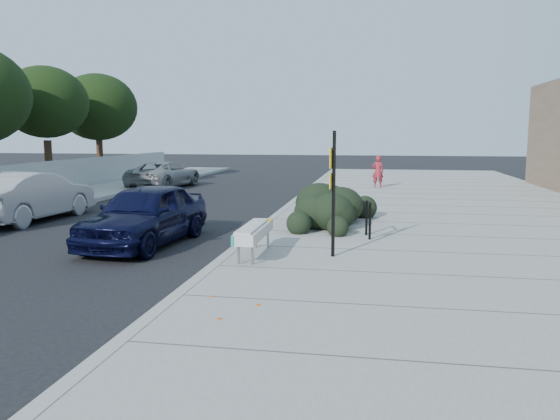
% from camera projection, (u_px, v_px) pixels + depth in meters
% --- Properties ---
extents(ground, '(120.00, 120.00, 0.00)m').
position_uv_depth(ground, '(213.00, 273.00, 10.71)').
color(ground, black).
rests_on(ground, ground).
extents(sidewalk_near, '(11.20, 50.00, 0.15)m').
position_uv_depth(sidewalk_near, '(469.00, 233.00, 14.62)').
color(sidewalk_near, gray).
rests_on(sidewalk_near, ground).
extents(curb_near, '(0.22, 50.00, 0.17)m').
position_uv_depth(curb_near, '(265.00, 226.00, 15.58)').
color(curb_near, '#9E9E99').
rests_on(curb_near, ground).
extents(curb_far, '(0.22, 50.00, 0.17)m').
position_uv_depth(curb_far, '(13.00, 219.00, 16.95)').
color(curb_far, '#9E9E99').
rests_on(curb_far, ground).
extents(tree_far_e, '(4.00, 4.00, 5.90)m').
position_uv_depth(tree_far_e, '(45.00, 102.00, 25.94)').
color(tree_far_e, '#332114').
rests_on(tree_far_e, ground).
extents(tree_far_f, '(4.40, 4.40, 6.07)m').
position_uv_depth(tree_far_f, '(98.00, 107.00, 30.81)').
color(tree_far_f, '#332114').
rests_on(tree_far_f, ground).
extents(bench, '(0.44, 2.13, 0.64)m').
position_uv_depth(bench, '(254.00, 232.00, 11.50)').
color(bench, gray).
rests_on(bench, sidewalk_near).
extents(bike_rack, '(0.15, 0.63, 0.92)m').
position_uv_depth(bike_rack, '(368.00, 215.00, 13.52)').
color(bike_rack, black).
rests_on(bike_rack, sidewalk_near).
extents(sign_post, '(0.12, 0.30, 2.62)m').
position_uv_depth(sign_post, '(333.00, 186.00, 11.29)').
color(sign_post, black).
rests_on(sign_post, sidewalk_near).
extents(hedge, '(2.44, 3.97, 1.39)m').
position_uv_depth(hedge, '(336.00, 200.00, 15.44)').
color(hedge, black).
rests_on(hedge, sidewalk_near).
extents(sedan_navy, '(2.10, 4.54, 1.51)m').
position_uv_depth(sedan_navy, '(145.00, 214.00, 13.32)').
color(sedan_navy, black).
rests_on(sedan_navy, ground).
extents(wagon_silver, '(1.87, 4.78, 1.55)m').
position_uv_depth(wagon_silver, '(31.00, 196.00, 17.03)').
color(wagon_silver, '#A3A3A7').
rests_on(wagon_silver, ground).
extents(suv_silver, '(2.74, 4.99, 1.32)m').
position_uv_depth(suv_silver, '(164.00, 174.00, 27.71)').
color(suv_silver, gray).
rests_on(suv_silver, ground).
extents(pedestrian, '(0.56, 0.38, 1.53)m').
position_uv_depth(pedestrian, '(378.00, 172.00, 26.12)').
color(pedestrian, maroon).
rests_on(pedestrian, sidewalk_near).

